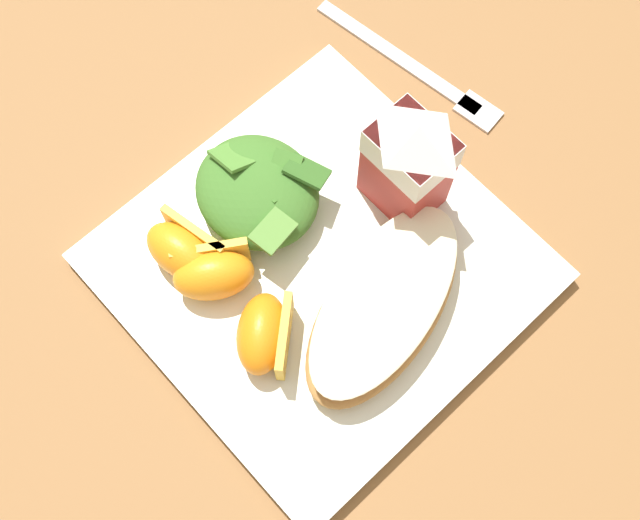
{
  "coord_description": "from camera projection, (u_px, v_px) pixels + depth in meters",
  "views": [
    {
      "loc": [
        0.15,
        -0.14,
        0.59
      ],
      "look_at": [
        0.0,
        0.0,
        0.03
      ],
      "focal_mm": 44.79,
      "sensor_mm": 36.0,
      "label": 1
    }
  ],
  "objects": [
    {
      "name": "orange_wedge_middle",
      "position": [
        213.0,
        273.0,
        0.58
      ],
      "size": [
        0.06,
        0.07,
        0.04
      ],
      "color": "orange",
      "rests_on": "white_plate"
    },
    {
      "name": "metal_fork",
      "position": [
        421.0,
        72.0,
        0.68
      ],
      "size": [
        0.19,
        0.04,
        0.01
      ],
      "color": "silver",
      "rests_on": "ground"
    },
    {
      "name": "green_salad_pile",
      "position": [
        258.0,
        191.0,
        0.61
      ],
      "size": [
        0.1,
        0.09,
        0.05
      ],
      "color": "#3D7028",
      "rests_on": "white_plate"
    },
    {
      "name": "ground",
      "position": [
        320.0,
        271.0,
        0.62
      ],
      "size": [
        3.0,
        3.0,
        0.0
      ],
      "primitive_type": "plane",
      "color": "olive"
    },
    {
      "name": "cheesy_pizza_bread",
      "position": [
        383.0,
        305.0,
        0.58
      ],
      "size": [
        0.12,
        0.18,
        0.04
      ],
      "color": "#B77F42",
      "rests_on": "white_plate"
    },
    {
      "name": "milk_carton",
      "position": [
        411.0,
        161.0,
        0.57
      ],
      "size": [
        0.06,
        0.04,
        0.11
      ],
      "color": "#B7332D",
      "rests_on": "white_plate"
    },
    {
      "name": "orange_wedge_rear",
      "position": [
        265.0,
        334.0,
        0.57
      ],
      "size": [
        0.07,
        0.07,
        0.04
      ],
      "color": "orange",
      "rests_on": "white_plate"
    },
    {
      "name": "orange_wedge_front",
      "position": [
        183.0,
        250.0,
        0.59
      ],
      "size": [
        0.07,
        0.05,
        0.04
      ],
      "color": "orange",
      "rests_on": "white_plate"
    },
    {
      "name": "white_plate",
      "position": [
        320.0,
        268.0,
        0.61
      ],
      "size": [
        0.28,
        0.28,
        0.02
      ],
      "primitive_type": "cube",
      "color": "white",
      "rests_on": "ground"
    }
  ]
}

